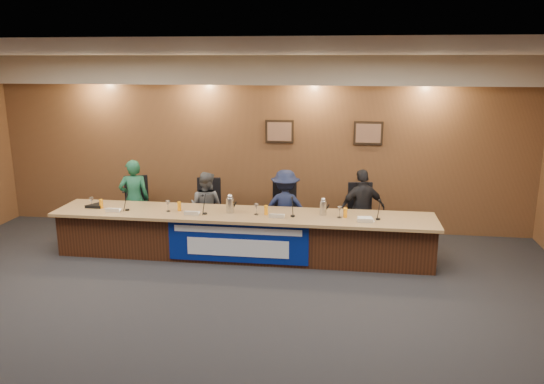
{
  "coord_description": "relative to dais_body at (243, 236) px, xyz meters",
  "views": [
    {
      "loc": [
        1.6,
        -5.62,
        3.13
      ],
      "look_at": [
        0.44,
        2.68,
        1.03
      ],
      "focal_mm": 35.0,
      "sensor_mm": 36.0,
      "label": 1
    }
  ],
  "objects": [
    {
      "name": "juice_glass_a",
      "position": [
        -2.35,
        -0.09,
        0.47
      ],
      "size": [
        0.06,
        0.06,
        0.15
      ],
      "primitive_type": "cylinder",
      "color": "orange",
      "rests_on": "dais_top"
    },
    {
      "name": "wall_back",
      "position": [
        0.0,
        1.6,
        1.25
      ],
      "size": [
        10.0,
        0.04,
        3.2
      ],
      "primitive_type": "cube",
      "color": "brown",
      "rests_on": "floor"
    },
    {
      "name": "paper_stack",
      "position": [
        1.95,
        -0.11,
        0.4
      ],
      "size": [
        0.26,
        0.33,
        0.01
      ],
      "primitive_type": "cube",
      "rotation": [
        0.0,
        0.0,
        0.14
      ],
      "color": "white",
      "rests_on": "dais_top"
    },
    {
      "name": "dais_top",
      "position": [
        0.0,
        -0.05,
        0.38
      ],
      "size": [
        6.1,
        0.95,
        0.05
      ],
      "primitive_type": "cube",
      "color": "#9A764A",
      "rests_on": "dais_body"
    },
    {
      "name": "juice_glass_b",
      "position": [
        -1.03,
        -0.06,
        0.47
      ],
      "size": [
        0.06,
        0.06,
        0.15
      ],
      "primitive_type": "cylinder",
      "color": "orange",
      "rests_on": "dais_top"
    },
    {
      "name": "banner_text_lower",
      "position": [
        0.0,
        -0.43,
        -0.05
      ],
      "size": [
        1.6,
        0.01,
        0.28
      ],
      "primitive_type": "cube",
      "color": "silver",
      "rests_on": "banner"
    },
    {
      "name": "water_glass_b",
      "position": [
        -1.2,
        -0.12,
        0.49
      ],
      "size": [
        0.08,
        0.08,
        0.18
      ],
      "primitive_type": "cylinder",
      "color": "silver",
      "rests_on": "dais_top"
    },
    {
      "name": "panelist_d",
      "position": [
        1.92,
        0.67,
        0.33
      ],
      "size": [
        0.87,
        0.59,
        1.37
      ],
      "primitive_type": "imported",
      "rotation": [
        0.0,
        0.0,
        3.49
      ],
      "color": "black",
      "rests_on": "floor"
    },
    {
      "name": "nameplate_a",
      "position": [
        -2.06,
        -0.31,
        0.45
      ],
      "size": [
        0.24,
        0.08,
        0.1
      ],
      "primitive_type": "cube",
      "rotation": [
        0.31,
        0.0,
        0.0
      ],
      "color": "white",
      "rests_on": "dais_top"
    },
    {
      "name": "microphone_b",
      "position": [
        -0.57,
        -0.19,
        0.41
      ],
      "size": [
        0.07,
        0.07,
        0.02
      ],
      "primitive_type": "cylinder",
      "color": "black",
      "rests_on": "dais_top"
    },
    {
      "name": "dais_body",
      "position": [
        0.0,
        0.0,
        0.0
      ],
      "size": [
        6.0,
        0.8,
        0.7
      ],
      "primitive_type": "cube",
      "color": "#391C0F",
      "rests_on": "floor"
    },
    {
      "name": "wall_photo_right",
      "position": [
        2.0,
        1.57,
        1.5
      ],
      "size": [
        0.52,
        0.04,
        0.42
      ],
      "primitive_type": "cube",
      "color": "black",
      "rests_on": "wall_back"
    },
    {
      "name": "microphone_a",
      "position": [
        -1.88,
        -0.15,
        0.41
      ],
      "size": [
        0.07,
        0.07,
        0.02
      ],
      "primitive_type": "cylinder",
      "color": "black",
      "rests_on": "dais_top"
    },
    {
      "name": "juice_glass_c",
      "position": [
        0.4,
        -0.08,
        0.47
      ],
      "size": [
        0.06,
        0.06,
        0.15
      ],
      "primitive_type": "cylinder",
      "color": "orange",
      "rests_on": "dais_top"
    },
    {
      "name": "microphone_d",
      "position": [
        2.14,
        -0.11,
        0.41
      ],
      "size": [
        0.07,
        0.07,
        0.02
      ],
      "primitive_type": "cylinder",
      "color": "black",
      "rests_on": "dais_top"
    },
    {
      "name": "panelist_a",
      "position": [
        -2.09,
        0.67,
        0.36
      ],
      "size": [
        0.61,
        0.51,
        1.43
      ],
      "primitive_type": "imported",
      "rotation": [
        0.0,
        0.0,
        3.53
      ],
      "color": "#195339",
      "rests_on": "floor"
    },
    {
      "name": "speakerphone",
      "position": [
        -2.48,
        -0.06,
        0.43
      ],
      "size": [
        0.32,
        0.32,
        0.05
      ],
      "primitive_type": "cylinder",
      "color": "black",
      "rests_on": "dais_top"
    },
    {
      "name": "banner",
      "position": [
        0.0,
        -0.41,
        0.03
      ],
      "size": [
        2.2,
        0.02,
        0.65
      ],
      "primitive_type": "cube",
      "color": "navy",
      "rests_on": "dais_body"
    },
    {
      "name": "water_glass_a",
      "position": [
        -2.51,
        -0.1,
        0.49
      ],
      "size": [
        0.08,
        0.08,
        0.18
      ],
      "primitive_type": "cylinder",
      "color": "silver",
      "rests_on": "dais_top"
    },
    {
      "name": "panelist_b",
      "position": [
        -0.78,
        0.67,
        0.27
      ],
      "size": [
        0.7,
        0.59,
        1.25
      ],
      "primitive_type": "imported",
      "rotation": [
        0.0,
        0.0,
        2.92
      ],
      "color": "#54565A",
      "rests_on": "floor"
    },
    {
      "name": "banner_text_upper",
      "position": [
        0.0,
        -0.43,
        0.23
      ],
      "size": [
        2.0,
        0.01,
        0.1
      ],
      "primitive_type": "cube",
      "color": "silver",
      "rests_on": "banner"
    },
    {
      "name": "nameplate_d",
      "position": [
        1.94,
        -0.32,
        0.45
      ],
      "size": [
        0.24,
        0.08,
        0.1
      ],
      "primitive_type": "cube",
      "rotation": [
        0.31,
        0.0,
        0.0
      ],
      "color": "white",
      "rests_on": "dais_top"
    },
    {
      "name": "office_chair_b",
      "position": [
        -0.78,
        0.77,
        0.13
      ],
      "size": [
        0.53,
        0.53,
        0.08
      ],
      "primitive_type": "cube",
      "rotation": [
        0.0,
        0.0,
        0.11
      ],
      "color": "black",
      "rests_on": "floor"
    },
    {
      "name": "nameplate_b",
      "position": [
        -0.76,
        -0.3,
        0.45
      ],
      "size": [
        0.24,
        0.08,
        0.1
      ],
      "primitive_type": "cube",
      "rotation": [
        0.31,
        0.0,
        0.0
      ],
      "color": "white",
      "rests_on": "dais_top"
    },
    {
      "name": "office_chair_c",
      "position": [
        0.62,
        0.77,
        0.13
      ],
      "size": [
        0.58,
        0.58,
        0.08
      ],
      "primitive_type": "cube",
      "rotation": [
        0.0,
        0.0,
        0.23
      ],
      "color": "black",
      "rests_on": "floor"
    },
    {
      "name": "soffit",
      "position": [
        0.0,
        1.35,
        2.6
      ],
      "size": [
        10.0,
        0.5,
        0.5
      ],
      "primitive_type": "cube",
      "color": "beige",
      "rests_on": "wall_back"
    },
    {
      "name": "floor",
      "position": [
        0.0,
        -2.4,
        -0.35
      ],
      "size": [
        10.0,
        10.0,
        0.0
      ],
      "primitive_type": "plane",
      "color": "black",
      "rests_on": "ground"
    },
    {
      "name": "carafe_mid",
      "position": [
        -0.19,
        -0.05,
        0.52
      ],
      "size": [
        0.13,
        0.13,
        0.24
      ],
      "primitive_type": "cylinder",
      "color": "silver",
      "rests_on": "dais_top"
    },
    {
      "name": "microphone_c",
      "position": [
        0.82,
        -0.13,
        0.41
      ],
      "size": [
        0.07,
        0.07,
        0.02
      ],
      "primitive_type": "cylinder",
      "color": "black",
      "rests_on": "dais_top"
    },
    {
      "name": "water_glass_c",
      "position": [
        0.24,
        -0.11,
        0.49
      ],
      "size": [
        0.08,
        0.08,
        0.18
      ],
      "primitive_type": "cylinder",
      "color": "silver",
      "rests_on": "dais_top"
    },
    {
      "name": "panelist_c",
      "position": [
        0.62,
        0.67,
        0.31
      ],
      "size": [
        0.88,
        0.53,
        1.32
      ],
      "primitive_type": "imported",
      "rotation": [
        0.0,
        0.0,
        3.19
      ],
      "color": "#151C3B",
      "rests_on": "floor"
    },
    {
      "name": "office_chair_d",
      "position": [
        1.92,
        0.77,
        0.13
      ],
      "size": [
        0.55,
        0.55,
        0.08
      ],
      "primitive_type": "cube",
      "rotation": [
        0.0,
        0.0,
        0.16
      ],
      "color": "black",
      "rests_on": "floor"
    },
    {
      "name": "carafe_right",
      "position": [
        1.29,
        0.02,
        0.51
      ],
      "size": [
        0.11,
        0.11,
        0.23
      ],
      "primitive_type": "cylinder",
      "color": "silver",
      "rests_on": "dais_top"
    },
    {
      "name": "office_chair_a",
      "position": [
        -2.09,
        0.77,
        0.13
      ],
      "size": [
        0.62,
        0.62,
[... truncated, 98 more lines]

